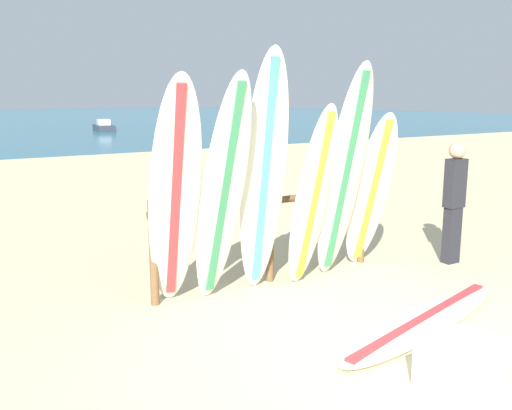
# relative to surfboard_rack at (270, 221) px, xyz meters

# --- Properties ---
(ground_plane) EXTENTS (120.00, 120.00, 0.00)m
(ground_plane) POSITION_rel_surfboard_rack_xyz_m (-0.33, -2.65, -0.72)
(ground_plane) COLOR beige
(surfboard_rack) EXTENTS (2.95, 0.09, 1.10)m
(surfboard_rack) POSITION_rel_surfboard_rack_xyz_m (0.00, 0.00, 0.00)
(surfboard_rack) COLOR brown
(surfboard_rack) RESTS_ON ground
(surfboard_leaning_far_left) EXTENTS (0.65, 0.89, 2.35)m
(surfboard_leaning_far_left) POSITION_rel_surfboard_rack_xyz_m (-1.29, -0.28, 0.46)
(surfboard_leaning_far_left) COLOR silver
(surfboard_leaning_far_left) RESTS_ON ground
(surfboard_leaning_left) EXTENTS (0.54, 0.80, 2.37)m
(surfboard_leaning_left) POSITION_rel_surfboard_rack_xyz_m (-0.84, -0.42, 0.47)
(surfboard_leaning_left) COLOR silver
(surfboard_leaning_left) RESTS_ON ground
(surfboard_leaning_center_left) EXTENTS (0.60, 0.71, 2.62)m
(surfboard_leaning_center_left) POSITION_rel_surfboard_rack_xyz_m (-0.30, -0.33, 0.59)
(surfboard_leaning_center_left) COLOR silver
(surfboard_leaning_center_left) RESTS_ON ground
(surfboard_leaning_center) EXTENTS (0.64, 0.63, 2.06)m
(surfboard_leaning_center) POSITION_rel_surfboard_rack_xyz_m (0.27, -0.44, 0.32)
(surfboard_leaning_center) COLOR silver
(surfboard_leaning_center) RESTS_ON ground
(surfboard_leaning_center_right) EXTENTS (0.54, 0.72, 2.50)m
(surfboard_leaning_center_right) POSITION_rel_surfboard_rack_xyz_m (0.74, -0.42, 0.54)
(surfboard_leaning_center_right) COLOR beige
(surfboard_leaning_center_right) RESTS_ON ground
(surfboard_leaning_right) EXTENTS (0.62, 0.69, 1.95)m
(surfboard_leaning_right) POSITION_rel_surfboard_rack_xyz_m (1.32, -0.25, 0.26)
(surfboard_leaning_right) COLOR white
(surfboard_leaning_right) RESTS_ON ground
(surfboard_lying_on_sand) EXTENTS (2.75, 1.15, 0.08)m
(surfboard_lying_on_sand) POSITION_rel_surfboard_rack_xyz_m (0.55, -1.83, -0.68)
(surfboard_lying_on_sand) COLOR beige
(surfboard_lying_on_sand) RESTS_ON ground
(beachgoer_standing) EXTENTS (0.25, 0.21, 1.57)m
(beachgoer_standing) POSITION_rel_surfboard_rack_xyz_m (2.39, -0.64, 0.15)
(beachgoer_standing) COLOR #26262D
(beachgoer_standing) RESTS_ON ground
(small_boat_offshore) EXTENTS (1.37, 2.76, 0.71)m
(small_boat_offshore) POSITION_rel_surfboard_rack_xyz_m (7.10, 29.29, -0.46)
(small_boat_offshore) COLOR #333842
(small_boat_offshore) RESTS_ON ocean_water
(cooler_box) EXTENTS (0.63, 0.44, 0.36)m
(cooler_box) POSITION_rel_surfboard_rack_xyz_m (-0.15, -2.77, -0.54)
(cooler_box) COLOR white
(cooler_box) RESTS_ON ground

